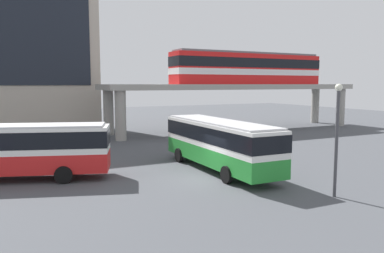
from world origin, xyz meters
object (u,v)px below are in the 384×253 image
at_px(bus_secondary, 11,146).
at_px(bicycle_red, 239,134).
at_px(bicycle_green, 270,132).
at_px(bus_main, 219,140).
at_px(bicycle_black, 242,131).
at_px(bicycle_orange, 189,137).
at_px(train, 249,68).
at_px(bicycle_silver, 216,133).

distance_m(bus_secondary, bicycle_red, 23.30).
bearing_deg(bicycle_green, bus_secondary, -160.62).
xyz_separation_m(bus_main, bicycle_black, (11.39, 14.14, -1.63)).
xyz_separation_m(bus_main, bicycle_orange, (3.96, 12.45, -1.63)).
distance_m(bicycle_orange, bicycle_black, 7.62).
xyz_separation_m(train, bicycle_red, (-5.28, -6.06, -7.12)).
bearing_deg(bus_main, bicycle_orange, 72.37).
bearing_deg(bus_secondary, bicycle_black, 25.11).
bearing_deg(bicycle_silver, bicycle_orange, -157.13).
bearing_deg(bus_main, bicycle_green, 41.73).
relative_size(bus_secondary, bicycle_red, 6.30).
relative_size(bus_main, bicycle_red, 6.20).
relative_size(bus_main, bicycle_green, 6.23).
height_order(bicycle_orange, bicycle_silver, same).
xyz_separation_m(bus_main, bicycle_silver, (8.02, 14.16, -1.63)).
bearing_deg(bicycle_orange, bus_secondary, -149.82).
bearing_deg(train, bus_secondary, -151.13).
height_order(bus_secondary, bicycle_orange, bus_secondary).
height_order(train, bicycle_green, train).
xyz_separation_m(bus_secondary, bicycle_orange, (15.96, 9.28, -1.63)).
relative_size(bus_secondary, bicycle_black, 6.55).
relative_size(bus_secondary, bicycle_silver, 6.75).
bearing_deg(bicycle_silver, bicycle_green, -18.98).
height_order(bus_secondary, bicycle_red, bus_secondary).
distance_m(bus_main, bicycle_red, 15.34).
relative_size(bus_main, bus_secondary, 0.98).
bearing_deg(train, bicycle_silver, -150.83).
xyz_separation_m(bus_secondary, bicycle_silver, (20.01, 10.99, -1.63)).
relative_size(bus_main, bicycle_silver, 6.63).
relative_size(train, bus_secondary, 1.78).
distance_m(train, bicycle_orange, 14.11).
bearing_deg(train, bus_main, -129.52).
distance_m(bicycle_orange, bicycle_silver, 4.40).
relative_size(bus_main, bicycle_black, 6.43).
relative_size(bicycle_green, bicycle_silver, 1.06).
height_order(bicycle_red, bicycle_silver, same).
bearing_deg(bicycle_black, train, 48.13).
height_order(bicycle_green, bicycle_black, same).
bearing_deg(bicycle_green, bicycle_red, -175.73).
distance_m(bicycle_green, bicycle_silver, 6.00).
distance_m(bus_secondary, bicycle_black, 25.88).
xyz_separation_m(bicycle_orange, bicycle_green, (9.73, -0.24, 0.00)).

